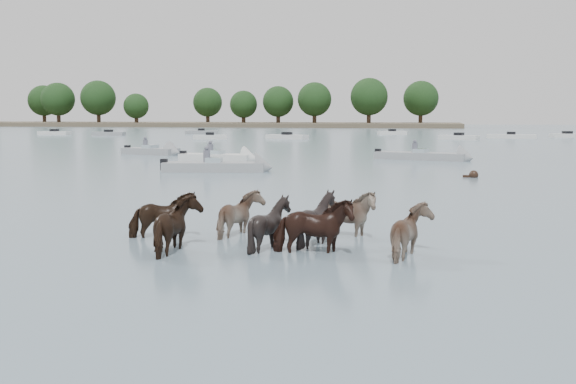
# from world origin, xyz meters

# --- Properties ---
(ground) EXTENTS (400.00, 400.00, 0.00)m
(ground) POSITION_xyz_m (0.00, 0.00, 0.00)
(ground) COLOR slate
(ground) RESTS_ON ground
(shoreline) EXTENTS (160.00, 30.00, 1.00)m
(shoreline) POSITION_xyz_m (-70.00, 150.00, 0.50)
(shoreline) COLOR #4C4233
(shoreline) RESTS_ON ground
(pony_herd) EXTENTS (7.58, 3.87, 1.45)m
(pony_herd) POSITION_xyz_m (0.31, 0.96, 0.45)
(pony_herd) COLOR black
(pony_herd) RESTS_ON ground
(swimming_pony) EXTENTS (0.72, 0.44, 0.44)m
(swimming_pony) POSITION_xyz_m (5.50, 18.83, 0.10)
(swimming_pony) COLOR black
(swimming_pony) RESTS_ON ground
(motorboat_a) EXTENTS (5.27, 1.86, 1.92)m
(motorboat_a) POSITION_xyz_m (-9.09, 26.43, 0.23)
(motorboat_a) COLOR silver
(motorboat_a) RESTS_ON ground
(motorboat_b) EXTENTS (5.98, 2.69, 1.92)m
(motorboat_b) POSITION_xyz_m (-6.81, 19.60, 0.22)
(motorboat_b) COLOR gray
(motorboat_b) RESTS_ON ground
(motorboat_c) EXTENTS (6.64, 3.28, 1.92)m
(motorboat_c) POSITION_xyz_m (3.62, 30.80, 0.22)
(motorboat_c) COLOR gray
(motorboat_c) RESTS_ON ground
(motorboat_f) EXTENTS (5.04, 2.65, 1.92)m
(motorboat_f) POSITION_xyz_m (-16.38, 32.34, 0.23)
(motorboat_f) COLOR gray
(motorboat_f) RESTS_ON ground
(distant_flotilla) EXTENTS (106.06, 26.48, 0.93)m
(distant_flotilla) POSITION_xyz_m (0.06, 75.77, 0.26)
(distant_flotilla) COLOR silver
(distant_flotilla) RESTS_ON ground
(treeline) EXTENTS (147.12, 21.15, 12.40)m
(treeline) POSITION_xyz_m (-68.77, 150.05, 6.79)
(treeline) COLOR #382619
(treeline) RESTS_ON ground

